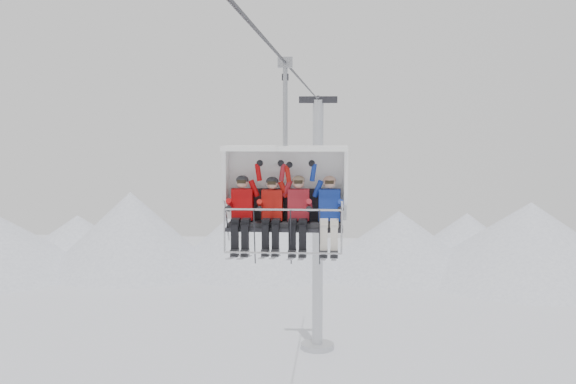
# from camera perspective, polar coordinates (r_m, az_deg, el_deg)

# --- Properties ---
(ridgeline) EXTENTS (72.00, 21.00, 7.00)m
(ridgeline) POSITION_cam_1_polar(r_m,az_deg,el_deg) (58.64, 1.40, -3.64)
(ridgeline) COLOR white
(ridgeline) RESTS_ON ground
(lift_tower_right) EXTENTS (2.00, 1.80, 13.48)m
(lift_tower_right) POSITION_cam_1_polar(r_m,az_deg,el_deg) (38.33, 2.36, -4.01)
(lift_tower_right) COLOR #B1B3B9
(lift_tower_right) RESTS_ON ground
(haul_cable) EXTENTS (0.06, 50.00, 0.06)m
(haul_cable) POSITION_cam_1_polar(r_m,az_deg,el_deg) (15.89, -0.00, 9.96)
(haul_cable) COLOR #29292D
(haul_cable) RESTS_ON lift_tower_left
(chairlift_carrier) EXTENTS (2.59, 1.17, 3.98)m
(chairlift_carrier) POSITION_cam_1_polar(r_m,az_deg,el_deg) (15.22, -0.18, 0.43)
(chairlift_carrier) COLOR black
(chairlift_carrier) RESTS_ON haul_cable
(skier_far_left) EXTENTS (0.44, 1.69, 1.74)m
(skier_far_left) POSITION_cam_1_polar(r_m,az_deg,el_deg) (15.06, -3.66, -1.45)
(skier_far_left) COLOR #B8070A
(skier_far_left) RESTS_ON chairlift_carrier
(skier_center_left) EXTENTS (0.43, 1.69, 1.70)m
(skier_center_left) POSITION_cam_1_polar(r_m,az_deg,el_deg) (14.99, -1.28, -1.52)
(skier_center_left) COLOR #B7130D
(skier_center_left) RESTS_ON chairlift_carrier
(skier_center_right) EXTENTS (0.44, 1.69, 1.74)m
(skier_center_right) POSITION_cam_1_polar(r_m,az_deg,el_deg) (14.95, 0.82, -1.49)
(skier_center_right) COLOR maroon
(skier_center_right) RESTS_ON chairlift_carrier
(skier_far_right) EXTENTS (0.44, 1.69, 1.74)m
(skier_far_right) POSITION_cam_1_polar(r_m,az_deg,el_deg) (14.93, 3.29, -1.51)
(skier_far_right) COLOR #153098
(skier_far_right) RESTS_ON chairlift_carrier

